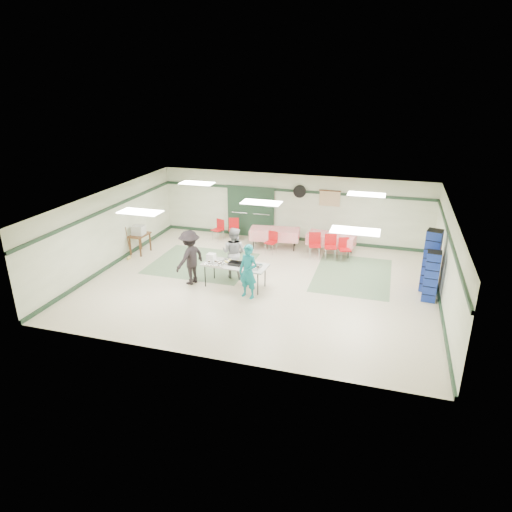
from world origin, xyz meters
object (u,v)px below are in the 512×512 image
(dining_table_a, at_px, (331,239))
(chair_loose_a, at_px, (234,227))
(crate_stack_red, at_px, (429,270))
(chair_a, at_px, (331,244))
(broom, at_px, (128,242))
(volunteer_grey, at_px, (234,253))
(volunteer_dark, at_px, (190,257))
(printer_table, at_px, (140,237))
(office_printer, at_px, (139,230))
(chair_d, at_px, (272,240))
(chair_b, at_px, (315,242))
(volunteer_teal, at_px, (248,272))
(chair_c, at_px, (344,247))
(chair_loose_b, at_px, (219,227))
(dining_table_b, at_px, (275,234))
(serving_table, at_px, (235,266))
(crate_stack_blue_a, at_px, (431,261))
(crate_stack_blue_b, at_px, (431,276))

(dining_table_a, xyz_separation_m, chair_loose_a, (-4.05, 0.48, -0.02))
(dining_table_a, bearing_deg, crate_stack_red, -27.38)
(chair_a, distance_m, broom, 7.39)
(volunteer_grey, height_order, dining_table_a, volunteer_grey)
(volunteer_dark, bearing_deg, printer_table, -105.29)
(office_printer, bearing_deg, chair_d, 15.24)
(chair_b, bearing_deg, volunteer_grey, -144.12)
(chair_d, bearing_deg, crate_stack_red, -2.65)
(volunteer_teal, distance_m, chair_c, 4.60)
(volunteer_dark, bearing_deg, chair_loose_b, -152.64)
(chair_c, relative_size, office_printer, 1.94)
(chair_d, xyz_separation_m, crate_stack_red, (5.52, -1.65, 0.12))
(dining_table_a, xyz_separation_m, chair_c, (0.56, -0.57, -0.05))
(chair_b, relative_size, office_printer, 2.13)
(dining_table_a, relative_size, chair_a, 1.99)
(dining_table_a, xyz_separation_m, dining_table_b, (-2.20, -0.00, 0.00))
(serving_table, bearing_deg, chair_b, 62.95)
(office_printer, bearing_deg, volunteer_dark, -35.45)
(chair_b, distance_m, chair_loose_b, 4.19)
(chair_loose_a, xyz_separation_m, office_printer, (-2.88, -2.55, 0.37))
(office_printer, bearing_deg, chair_a, 9.99)
(crate_stack_blue_a, bearing_deg, chair_d, 161.34)
(chair_a, distance_m, crate_stack_blue_a, 3.83)
(crate_stack_red, height_order, broom, broom)
(crate_stack_blue_b, bearing_deg, broom, 177.66)
(office_printer, xyz_separation_m, broom, (-0.08, -0.64, -0.28))
(serving_table, xyz_separation_m, chair_c, (3.05, 3.29, -0.20))
(chair_d, height_order, printer_table, chair_d)
(volunteer_teal, height_order, chair_c, volunteer_teal)
(volunteer_grey, xyz_separation_m, chair_b, (2.25, 2.60, -0.29))
(volunteer_dark, distance_m, office_printer, 3.57)
(volunteer_teal, distance_m, volunteer_grey, 1.60)
(chair_c, bearing_deg, chair_loose_b, 148.86)
(crate_stack_red, bearing_deg, crate_stack_blue_a, -90.00)
(crate_stack_blue_b, bearing_deg, volunteer_dark, -173.05)
(serving_table, bearing_deg, office_printer, 161.65)
(broom, bearing_deg, chair_d, 34.36)
(chair_loose_b, relative_size, printer_table, 0.98)
(volunteer_dark, height_order, crate_stack_blue_b, volunteer_dark)
(volunteer_teal, xyz_separation_m, chair_d, (-0.29, 3.90, -0.32))
(serving_table, bearing_deg, chair_d, 87.89)
(volunteer_grey, distance_m, dining_table_b, 3.22)
(chair_d, distance_m, crate_stack_blue_b, 6.10)
(broom, bearing_deg, printer_table, 93.80)
(office_printer, bearing_deg, dining_table_b, 21.45)
(dining_table_a, distance_m, chair_b, 0.77)
(chair_d, bearing_deg, volunteer_teal, -71.75)
(dining_table_a, distance_m, crate_stack_blue_b, 4.61)
(chair_loose_b, bearing_deg, chair_d, 3.62)
(dining_table_b, bearing_deg, volunteer_grey, -108.31)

